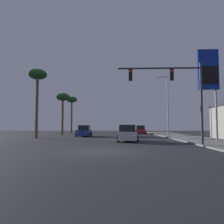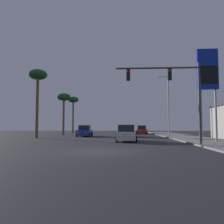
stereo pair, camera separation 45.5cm
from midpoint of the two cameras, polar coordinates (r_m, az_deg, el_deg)
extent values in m
plane|color=#28282B|center=(13.61, -1.57, -10.21)|extent=(120.00, 120.00, 0.00)
cube|color=gray|center=(24.98, 22.91, -6.82)|extent=(5.00, 60.00, 0.12)
cube|color=maroon|center=(44.40, 8.06, -4.91)|extent=(1.95, 4.26, 0.80)
cube|color=black|center=(44.53, 8.03, -3.94)|extent=(1.67, 2.06, 0.70)
cylinder|color=black|center=(43.03, 7.01, -5.30)|extent=(0.24, 0.64, 0.64)
cylinder|color=black|center=(43.19, 9.40, -5.28)|extent=(0.24, 0.64, 0.64)
cylinder|color=black|center=(45.63, 6.79, -5.21)|extent=(0.24, 0.64, 0.64)
cylinder|color=black|center=(45.78, 9.05, -5.19)|extent=(0.24, 0.64, 0.64)
sphere|color=#F2EACC|center=(42.24, 7.55, -4.91)|extent=(0.18, 0.18, 0.18)
sphere|color=#F2EACC|center=(42.34, 9.06, -4.89)|extent=(0.18, 0.18, 0.18)
cube|color=navy|center=(33.09, -6.77, -5.35)|extent=(1.89, 4.24, 0.80)
cube|color=black|center=(33.22, -6.72, -4.05)|extent=(1.64, 2.03, 0.70)
cylinder|color=black|center=(31.99, -8.77, -5.85)|extent=(0.24, 0.64, 0.64)
cylinder|color=black|center=(31.67, -5.57, -5.90)|extent=(0.24, 0.64, 0.64)
cylinder|color=black|center=(34.54, -7.88, -5.70)|extent=(0.24, 0.64, 0.64)
cylinder|color=black|center=(34.25, -4.91, -5.74)|extent=(0.24, 0.64, 0.64)
sphere|color=#F2EACC|center=(31.11, -8.46, -5.35)|extent=(0.18, 0.18, 0.18)
sphere|color=#F2EACC|center=(30.91, -6.42, -5.37)|extent=(0.18, 0.18, 0.18)
cube|color=tan|center=(32.00, 4.33, -5.42)|extent=(1.94, 4.26, 0.80)
cube|color=black|center=(32.13, 4.32, -4.07)|extent=(1.67, 2.05, 0.70)
cylinder|color=black|center=(30.70, 2.70, -5.98)|extent=(0.24, 0.64, 0.64)
cylinder|color=black|center=(30.74, 6.07, -5.96)|extent=(0.24, 0.64, 0.64)
cylinder|color=black|center=(33.30, 2.73, -5.80)|extent=(0.24, 0.64, 0.64)
cylinder|color=black|center=(33.34, 5.84, -5.79)|extent=(0.24, 0.64, 0.64)
sphere|color=#F2EACC|center=(29.87, 3.34, -5.45)|extent=(0.18, 0.18, 0.18)
sphere|color=#F2EACC|center=(29.89, 5.49, -5.44)|extent=(0.18, 0.18, 0.18)
cube|color=#B7B7BC|center=(22.35, 4.32, -6.16)|extent=(1.89, 4.24, 0.80)
cube|color=black|center=(22.48, 4.30, -4.24)|extent=(1.64, 2.04, 0.70)
cylinder|color=black|center=(21.07, 1.93, -7.03)|extent=(0.24, 0.64, 0.64)
cylinder|color=black|center=(21.11, 6.86, -7.00)|extent=(0.24, 0.64, 0.64)
cylinder|color=black|center=(23.67, 2.06, -6.66)|extent=(0.24, 0.64, 0.64)
cylinder|color=black|center=(23.70, 6.45, -6.64)|extent=(0.24, 0.64, 0.64)
sphere|color=#F2EACC|center=(20.23, 2.86, -6.29)|extent=(0.18, 0.18, 0.18)
sphere|color=#F2EACC|center=(20.26, 6.04, -6.27)|extent=(0.18, 0.18, 0.18)
cube|color=slate|center=(44.25, 3.73, -4.94)|extent=(1.83, 4.21, 0.80)
cube|color=black|center=(44.39, 3.72, -3.97)|extent=(1.61, 2.01, 0.70)
cylinder|color=black|center=(42.96, 2.55, -5.33)|extent=(0.24, 0.64, 0.64)
cylinder|color=black|center=(42.98, 4.96, -5.32)|extent=(0.24, 0.64, 0.64)
cylinder|color=black|center=(45.56, 2.58, -5.24)|extent=(0.24, 0.64, 0.64)
cylinder|color=black|center=(45.58, 4.85, -5.23)|extent=(0.24, 0.64, 0.64)
sphere|color=#F2EACC|center=(42.13, 3.00, -4.94)|extent=(0.18, 0.18, 0.18)
sphere|color=#F2EACC|center=(42.14, 4.52, -4.93)|extent=(0.18, 0.18, 0.18)
cylinder|color=#38383D|center=(18.65, 22.60, 2.20)|extent=(0.20, 0.20, 6.50)
cylinder|color=#38383D|center=(18.34, 12.38, 11.16)|extent=(6.62, 0.14, 0.14)
cube|color=black|center=(18.39, 15.50, 9.40)|extent=(0.30, 0.24, 0.90)
sphere|color=red|center=(18.32, 15.58, 10.32)|extent=(0.20, 0.20, 0.20)
cube|color=black|center=(17.98, 4.99, 9.58)|extent=(0.30, 0.24, 0.90)
sphere|color=red|center=(17.91, 5.00, 10.52)|extent=(0.20, 0.20, 0.20)
cylinder|color=#99999E|center=(33.73, 14.92, 1.66)|extent=(0.18, 0.18, 9.00)
cylinder|color=#99999E|center=(34.27, 13.64, 8.92)|extent=(1.40, 0.10, 0.10)
ellipsoid|color=silver|center=(34.13, 12.47, 8.87)|extent=(0.50, 0.24, 0.20)
cylinder|color=#99999E|center=(22.95, 22.81, -0.73)|extent=(0.20, 0.20, 5.00)
cylinder|color=#99999E|center=(23.46, 26.03, -0.70)|extent=(0.20, 0.20, 5.00)
cube|color=navy|center=(23.83, 24.14, 10.16)|extent=(2.00, 0.40, 4.00)
cube|color=black|center=(23.51, 24.37, 8.85)|extent=(1.80, 0.03, 1.80)
cylinder|color=brown|center=(38.89, -12.23, -1.35)|extent=(0.36, 0.36, 6.17)
ellipsoid|color=#1E5123|center=(39.20, -12.16, 3.87)|extent=(2.40, 2.40, 1.32)
cylinder|color=brown|center=(48.76, -9.89, -1.39)|extent=(0.36, 0.36, 6.93)
ellipsoid|color=#1E5123|center=(49.08, -9.84, 3.22)|extent=(2.40, 2.40, 1.32)
cylinder|color=brown|center=(29.67, -18.56, 1.02)|extent=(0.36, 0.36, 7.78)
ellipsoid|color=#1E5123|center=(30.33, -18.39, 9.27)|extent=(2.40, 2.40, 1.32)
camera|label=1|loc=(0.23, -89.55, -0.03)|focal=35.00mm
camera|label=2|loc=(0.23, 90.45, 0.03)|focal=35.00mm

